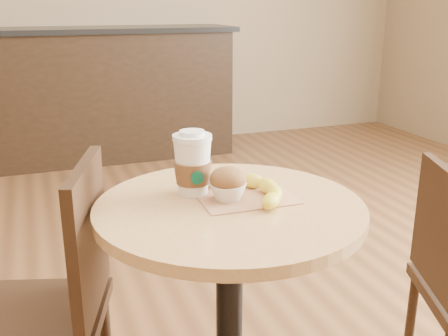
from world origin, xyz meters
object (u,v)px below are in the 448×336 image
Objects in this scene: chair_left at (52,305)px; muffin at (228,184)px; cafe_table at (229,285)px; banana at (247,189)px; coffee_cup at (193,166)px.

chair_left reaches higher than muffin.
banana is (0.06, 0.03, 0.25)m from cafe_table.
chair_left is 5.07× the size of coffee_cup.
coffee_cup is 1.78× the size of muffin.
coffee_cup is 0.62× the size of banana.
banana is (0.05, 0.00, -0.02)m from muffin.
muffin is at bearing 168.40° from banana.
chair_left is (-0.44, 0.16, -0.05)m from cafe_table.
cafe_table is at bearing -172.01° from banana.
chair_left is 0.57m from muffin.
coffee_cup is at bearing 132.40° from banana.
chair_left is at bearing 160.24° from cafe_table.
chair_left is at bearing 162.92° from muffin.
muffin is (0.07, -0.08, -0.03)m from coffee_cup.
muffin is (0.44, -0.14, 0.33)m from chair_left.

